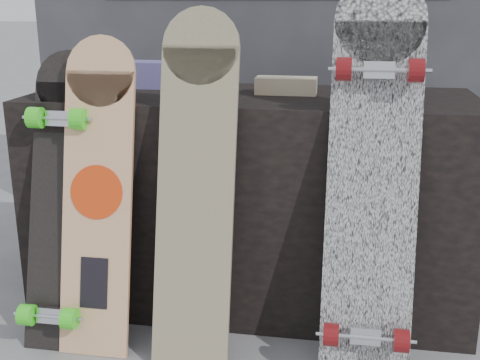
% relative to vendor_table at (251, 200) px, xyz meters
% --- Properties ---
extents(vendor_table, '(1.60, 0.60, 0.80)m').
position_rel_vendor_table_xyz_m(vendor_table, '(0.00, 0.00, 0.00)').
color(vendor_table, black).
rests_on(vendor_table, ground).
extents(booth, '(2.40, 0.22, 2.20)m').
position_rel_vendor_table_xyz_m(booth, '(0.00, 0.85, 0.70)').
color(booth, '#313136').
rests_on(booth, ground).
extents(merch_box_purple, '(0.18, 0.12, 0.10)m').
position_rel_vendor_table_xyz_m(merch_box_purple, '(-0.41, 0.12, 0.45)').
color(merch_box_purple, navy).
rests_on(merch_box_purple, vendor_table).
extents(merch_box_small, '(0.14, 0.14, 0.12)m').
position_rel_vendor_table_xyz_m(merch_box_small, '(0.50, 0.03, 0.46)').
color(merch_box_small, navy).
rests_on(merch_box_small, vendor_table).
extents(merch_box_flat, '(0.22, 0.10, 0.06)m').
position_rel_vendor_table_xyz_m(merch_box_flat, '(0.12, 0.04, 0.43)').
color(merch_box_flat, '#D1B78C').
rests_on(merch_box_flat, vendor_table).
extents(longboard_geisha, '(0.23, 0.27, 1.02)m').
position_rel_vendor_table_xyz_m(longboard_geisha, '(-0.45, -0.37, 0.14)').
color(longboard_geisha, '#D5B790').
rests_on(longboard_geisha, ground).
extents(longboard_celtic, '(0.25, 0.30, 1.11)m').
position_rel_vendor_table_xyz_m(longboard_celtic, '(-0.12, -0.39, 0.19)').
color(longboard_celtic, beige).
rests_on(longboard_celtic, ground).
extents(longboard_cascadia, '(0.27, 0.36, 1.21)m').
position_rel_vendor_table_xyz_m(longboard_cascadia, '(0.42, -0.36, 0.23)').
color(longboard_cascadia, white).
rests_on(longboard_cascadia, ground).
extents(skateboard_dark, '(0.22, 0.35, 0.97)m').
position_rel_vendor_table_xyz_m(skateboard_dark, '(-0.59, -0.36, 0.10)').
color(skateboard_dark, black).
rests_on(skateboard_dark, ground).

